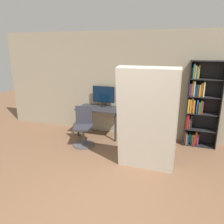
% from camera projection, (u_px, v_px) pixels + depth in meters
% --- Properties ---
extents(wall_back, '(8.00, 0.06, 2.70)m').
position_uv_depth(wall_back, '(140.00, 86.00, 5.60)').
color(wall_back, tan).
rests_on(wall_back, ground).
extents(desk, '(1.16, 0.65, 0.76)m').
position_uv_depth(desk, '(100.00, 112.00, 5.77)').
color(desk, '#2D2D33').
rests_on(desk, ground).
extents(monitor, '(0.61, 0.19, 0.54)m').
position_uv_depth(monitor, '(103.00, 95.00, 5.83)').
color(monitor, black).
rests_on(monitor, desk).
extents(office_chair, '(0.56, 0.56, 0.94)m').
position_uv_depth(office_chair, '(84.00, 130.00, 5.27)').
color(office_chair, '#4C4C51').
rests_on(office_chair, ground).
extents(bookshelf, '(0.73, 0.34, 2.02)m').
position_uv_depth(bookshelf, '(199.00, 106.00, 5.11)').
color(bookshelf, black).
rests_on(bookshelf, ground).
extents(mattress_near, '(1.08, 0.47, 1.99)m').
position_uv_depth(mattress_near, '(147.00, 121.00, 3.99)').
color(mattress_near, beige).
rests_on(mattress_near, ground).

